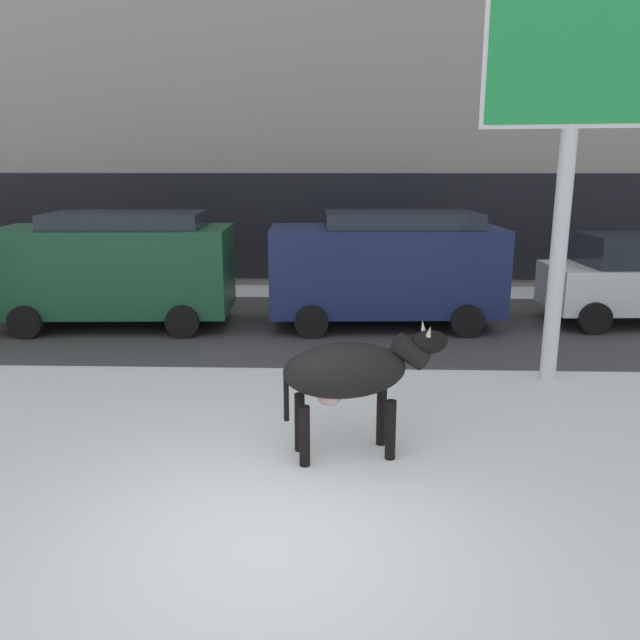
{
  "coord_description": "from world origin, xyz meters",
  "views": [
    {
      "loc": [
        0.64,
        -5.04,
        3.28
      ],
      "look_at": [
        0.35,
        3.71,
        1.1
      ],
      "focal_mm": 35.64,
      "sensor_mm": 36.0,
      "label": 1
    }
  ],
  "objects_px": {
    "billboard": "(574,86)",
    "car_white_hatchback": "(632,280)",
    "cow_black": "(351,372)",
    "car_darkgreen_van": "(117,266)",
    "pedestrian_by_cars": "(185,261)",
    "car_navy_van": "(386,266)",
    "pedestrian_far_left": "(429,262)",
    "pedestrian_near_billboard": "(387,262)"
  },
  "relations": [
    {
      "from": "billboard",
      "to": "car_white_hatchback",
      "type": "bearing_deg",
      "value": 52.48
    },
    {
      "from": "billboard",
      "to": "car_white_hatchback",
      "type": "height_order",
      "value": "billboard"
    },
    {
      "from": "cow_black",
      "to": "car_darkgreen_van",
      "type": "distance_m",
      "value": 7.43
    },
    {
      "from": "car_white_hatchback",
      "to": "pedestrian_by_cars",
      "type": "bearing_deg",
      "value": 165.68
    },
    {
      "from": "car_white_hatchback",
      "to": "car_navy_van",
      "type": "bearing_deg",
      "value": -176.27
    },
    {
      "from": "billboard",
      "to": "pedestrian_by_cars",
      "type": "distance_m",
      "value": 10.04
    },
    {
      "from": "pedestrian_by_cars",
      "to": "billboard",
      "type": "bearing_deg",
      "value": -40.87
    },
    {
      "from": "cow_black",
      "to": "pedestrian_by_cars",
      "type": "bearing_deg",
      "value": 114.42
    },
    {
      "from": "billboard",
      "to": "pedestrian_far_left",
      "type": "xyz_separation_m",
      "value": [
        -1.06,
        6.17,
        -3.43
      ]
    },
    {
      "from": "cow_black",
      "to": "car_navy_van",
      "type": "height_order",
      "value": "car_navy_van"
    },
    {
      "from": "billboard",
      "to": "car_white_hatchback",
      "type": "distance_m",
      "value": 5.7
    },
    {
      "from": "pedestrian_near_billboard",
      "to": "pedestrian_by_cars",
      "type": "height_order",
      "value": "same"
    },
    {
      "from": "pedestrian_near_billboard",
      "to": "pedestrian_by_cars",
      "type": "bearing_deg",
      "value": 180.0
    },
    {
      "from": "pedestrian_by_cars",
      "to": "pedestrian_far_left",
      "type": "relative_size",
      "value": 1.0
    },
    {
      "from": "car_darkgreen_van",
      "to": "pedestrian_by_cars",
      "type": "bearing_deg",
      "value": 78.47
    },
    {
      "from": "car_white_hatchback",
      "to": "car_darkgreen_van",
      "type": "bearing_deg",
      "value": -176.99
    },
    {
      "from": "billboard",
      "to": "pedestrian_by_cars",
      "type": "relative_size",
      "value": 3.21
    },
    {
      "from": "cow_black",
      "to": "pedestrian_far_left",
      "type": "relative_size",
      "value": 1.12
    },
    {
      "from": "car_darkgreen_van",
      "to": "pedestrian_by_cars",
      "type": "xyz_separation_m",
      "value": [
        0.63,
        3.09,
        -0.36
      ]
    },
    {
      "from": "car_white_hatchback",
      "to": "pedestrian_far_left",
      "type": "xyz_separation_m",
      "value": [
        -3.85,
        2.53,
        -0.05
      ]
    },
    {
      "from": "cow_black",
      "to": "billboard",
      "type": "bearing_deg",
      "value": 41.06
    },
    {
      "from": "billboard",
      "to": "pedestrian_far_left",
      "type": "relative_size",
      "value": 3.21
    },
    {
      "from": "car_white_hatchback",
      "to": "cow_black",
      "type": "bearing_deg",
      "value": -132.92
    },
    {
      "from": "car_darkgreen_van",
      "to": "pedestrian_far_left",
      "type": "bearing_deg",
      "value": 24.74
    },
    {
      "from": "cow_black",
      "to": "pedestrian_by_cars",
      "type": "distance_m",
      "value": 9.75
    },
    {
      "from": "cow_black",
      "to": "pedestrian_by_cars",
      "type": "relative_size",
      "value": 1.12
    },
    {
      "from": "cow_black",
      "to": "car_white_hatchback",
      "type": "xyz_separation_m",
      "value": [
        5.9,
        6.34,
        -0.07
      ]
    },
    {
      "from": "car_darkgreen_van",
      "to": "pedestrian_far_left",
      "type": "distance_m",
      "value": 7.39
    },
    {
      "from": "car_darkgreen_van",
      "to": "cow_black",
      "type": "bearing_deg",
      "value": -51.16
    },
    {
      "from": "pedestrian_far_left",
      "to": "car_white_hatchback",
      "type": "bearing_deg",
      "value": -33.32
    },
    {
      "from": "pedestrian_far_left",
      "to": "billboard",
      "type": "bearing_deg",
      "value": -80.25
    },
    {
      "from": "car_darkgreen_van",
      "to": "pedestrian_near_billboard",
      "type": "relative_size",
      "value": 2.71
    },
    {
      "from": "pedestrian_by_cars",
      "to": "pedestrian_far_left",
      "type": "xyz_separation_m",
      "value": [
        6.07,
        0.0,
        0.0
      ]
    },
    {
      "from": "billboard",
      "to": "car_navy_van",
      "type": "distance_m",
      "value": 5.07
    },
    {
      "from": "pedestrian_near_billboard",
      "to": "car_white_hatchback",
      "type": "bearing_deg",
      "value": -27.49
    },
    {
      "from": "car_darkgreen_van",
      "to": "car_white_hatchback",
      "type": "bearing_deg",
      "value": 3.01
    },
    {
      "from": "cow_black",
      "to": "pedestrian_far_left",
      "type": "bearing_deg",
      "value": 77.04
    },
    {
      "from": "billboard",
      "to": "pedestrian_near_billboard",
      "type": "height_order",
      "value": "billboard"
    },
    {
      "from": "billboard",
      "to": "pedestrian_far_left",
      "type": "height_order",
      "value": "billboard"
    },
    {
      "from": "pedestrian_near_billboard",
      "to": "pedestrian_by_cars",
      "type": "relative_size",
      "value": 1.0
    },
    {
      "from": "cow_black",
      "to": "billboard",
      "type": "xyz_separation_m",
      "value": [
        3.1,
        2.7,
        3.32
      ]
    },
    {
      "from": "car_navy_van",
      "to": "pedestrian_near_billboard",
      "type": "relative_size",
      "value": 2.71
    }
  ]
}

